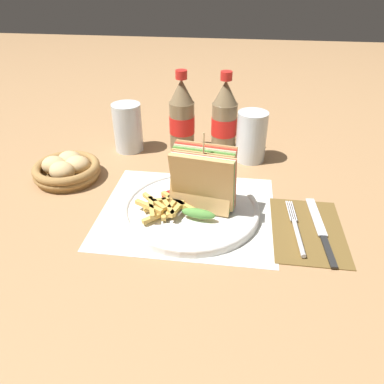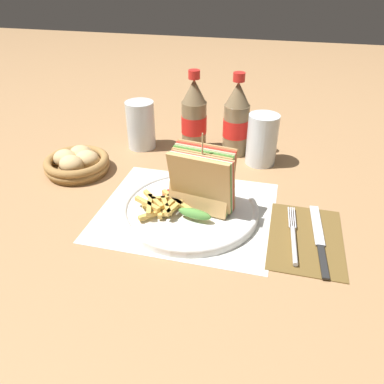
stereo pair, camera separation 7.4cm
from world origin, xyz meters
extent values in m
plane|color=#9E754C|center=(0.00, 0.00, 0.00)|extent=(4.00, 4.00, 0.00)
cube|color=silver|center=(-0.01, 0.02, 0.00)|extent=(0.36, 0.31, 0.00)
cylinder|color=white|center=(0.00, 0.02, 0.01)|extent=(0.29, 0.29, 0.01)
torus|color=white|center=(0.00, 0.02, 0.01)|extent=(0.29, 0.29, 0.01)
cube|color=tan|center=(0.02, 0.00, 0.08)|extent=(0.13, 0.05, 0.12)
cube|color=#518E3D|center=(0.02, 0.01, 0.08)|extent=(0.13, 0.05, 0.12)
cube|color=beige|center=(0.03, 0.01, 0.08)|extent=(0.13, 0.05, 0.12)
cube|color=red|center=(0.03, 0.02, 0.08)|extent=(0.13, 0.05, 0.12)
cube|color=tan|center=(0.03, 0.03, 0.08)|extent=(0.13, 0.05, 0.12)
ellipsoid|color=#518E3D|center=(0.02, -0.02, 0.03)|extent=(0.07, 0.03, 0.02)
cube|color=tan|center=(0.02, 0.01, 0.08)|extent=(0.13, 0.05, 0.12)
cube|color=#518E3D|center=(0.02, 0.02, 0.08)|extent=(0.13, 0.05, 0.12)
cube|color=beige|center=(0.02, 0.03, 0.08)|extent=(0.13, 0.05, 0.12)
cube|color=red|center=(0.02, 0.03, 0.08)|extent=(0.13, 0.05, 0.12)
cube|color=tan|center=(0.02, 0.04, 0.08)|extent=(0.13, 0.05, 0.12)
ellipsoid|color=#518E3D|center=(0.02, 0.02, 0.03)|extent=(0.07, 0.03, 0.02)
cylinder|color=tan|center=(0.02, 0.02, 0.10)|extent=(0.00, 0.00, 0.16)
cube|color=gold|center=(-0.06, 0.00, 0.02)|extent=(0.06, 0.04, 0.01)
cube|color=gold|center=(-0.05, -0.02, 0.02)|extent=(0.02, 0.06, 0.01)
cube|color=gold|center=(-0.05, -0.01, 0.02)|extent=(0.02, 0.05, 0.01)
cube|color=gold|center=(-0.06, -0.03, 0.02)|extent=(0.06, 0.06, 0.01)
cube|color=gold|center=(-0.07, -0.02, 0.03)|extent=(0.03, 0.07, 0.01)
cube|color=gold|center=(-0.07, 0.00, 0.03)|extent=(0.06, 0.06, 0.01)
cube|color=gold|center=(-0.08, -0.02, 0.03)|extent=(0.06, 0.04, 0.01)
cube|color=gold|center=(-0.04, 0.01, 0.03)|extent=(0.06, 0.05, 0.01)
cube|color=gold|center=(-0.03, 0.01, 0.03)|extent=(0.02, 0.06, 0.01)
cube|color=gold|center=(-0.04, -0.02, 0.03)|extent=(0.04, 0.06, 0.01)
cube|color=gold|center=(-0.05, 0.01, 0.03)|extent=(0.05, 0.03, 0.01)
cube|color=gold|center=(-0.02, 0.00, 0.03)|extent=(0.06, 0.05, 0.01)
cube|color=gold|center=(-0.02, -0.02, 0.03)|extent=(0.03, 0.06, 0.01)
ellipsoid|color=maroon|center=(-0.05, 0.04, 0.03)|extent=(0.04, 0.04, 0.01)
cube|color=brown|center=(0.24, -0.01, 0.00)|extent=(0.14, 0.21, 0.00)
cylinder|color=silver|center=(0.21, -0.05, 0.01)|extent=(0.02, 0.11, 0.01)
cylinder|color=silver|center=(0.20, 0.04, 0.01)|extent=(0.01, 0.07, 0.00)
cylinder|color=silver|center=(0.21, 0.04, 0.01)|extent=(0.01, 0.07, 0.00)
cylinder|color=silver|center=(0.21, 0.04, 0.01)|extent=(0.01, 0.07, 0.00)
cylinder|color=silver|center=(0.21, 0.04, 0.01)|extent=(0.01, 0.07, 0.00)
cube|color=black|center=(0.27, -0.08, 0.01)|extent=(0.02, 0.09, 0.00)
cube|color=silver|center=(0.26, 0.03, 0.01)|extent=(0.03, 0.13, 0.00)
cylinder|color=#7A6647|center=(-0.07, 0.32, 0.07)|extent=(0.07, 0.07, 0.14)
cylinder|color=red|center=(-0.07, 0.32, 0.07)|extent=(0.07, 0.07, 0.05)
cone|color=#7A6647|center=(-0.07, 0.32, 0.17)|extent=(0.06, 0.06, 0.06)
cylinder|color=red|center=(-0.07, 0.32, 0.21)|extent=(0.03, 0.03, 0.02)
cylinder|color=#7A6647|center=(0.05, 0.32, 0.07)|extent=(0.07, 0.07, 0.14)
cylinder|color=red|center=(0.05, 0.32, 0.07)|extent=(0.07, 0.07, 0.05)
cone|color=#7A6647|center=(0.05, 0.32, 0.17)|extent=(0.06, 0.06, 0.06)
cylinder|color=red|center=(0.05, 0.32, 0.21)|extent=(0.03, 0.03, 0.02)
cylinder|color=silver|center=(0.12, 0.28, 0.07)|extent=(0.08, 0.08, 0.13)
cylinder|color=silver|center=(-0.21, 0.30, 0.07)|extent=(0.08, 0.08, 0.13)
cylinder|color=olive|center=(-0.32, 0.12, 0.01)|extent=(0.15, 0.15, 0.01)
torus|color=olive|center=(-0.32, 0.12, 0.02)|extent=(0.16, 0.16, 0.02)
torus|color=olive|center=(-0.32, 0.12, 0.03)|extent=(0.16, 0.16, 0.02)
ellipsoid|color=tan|center=(-0.29, 0.13, 0.03)|extent=(0.06, 0.05, 0.05)
ellipsoid|color=tan|center=(-0.32, 0.15, 0.03)|extent=(0.06, 0.05, 0.05)
ellipsoid|color=tan|center=(-0.34, 0.12, 0.03)|extent=(0.06, 0.05, 0.05)
ellipsoid|color=tan|center=(-0.31, 0.09, 0.03)|extent=(0.06, 0.05, 0.05)
camera|label=1|loc=(0.09, -0.62, 0.46)|focal=35.00mm
camera|label=2|loc=(0.16, -0.61, 0.46)|focal=35.00mm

